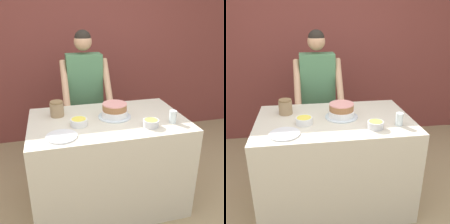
% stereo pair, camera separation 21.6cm
% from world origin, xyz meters
% --- Properties ---
extents(wall_back, '(10.00, 0.05, 2.60)m').
position_xyz_m(wall_back, '(0.00, 2.04, 1.30)').
color(wall_back, brown).
rests_on(wall_back, ground_plane).
extents(counter, '(1.42, 0.89, 0.91)m').
position_xyz_m(counter, '(0.00, 0.44, 0.46)').
color(counter, beige).
rests_on(counter, ground_plane).
extents(person_baker, '(0.54, 0.47, 1.66)m').
position_xyz_m(person_baker, '(-0.10, 1.20, 1.00)').
color(person_baker, '#2D2D38').
rests_on(person_baker, ground_plane).
extents(cake, '(0.31, 0.31, 0.13)m').
position_xyz_m(cake, '(0.07, 0.47, 0.98)').
color(cake, silver).
rests_on(cake, counter).
extents(frosting_bowl_olive, '(0.14, 0.14, 0.06)m').
position_xyz_m(frosting_bowl_olive, '(0.32, 0.19, 0.95)').
color(frosting_bowl_olive, silver).
rests_on(frosting_bowl_olive, counter).
extents(frosting_bowl_yellow, '(0.15, 0.15, 0.06)m').
position_xyz_m(frosting_bowl_yellow, '(-0.28, 0.36, 0.95)').
color(frosting_bowl_yellow, white).
rests_on(frosting_bowl_yellow, counter).
extents(drinking_glass, '(0.06, 0.06, 0.11)m').
position_xyz_m(drinking_glass, '(0.54, 0.22, 0.97)').
color(drinking_glass, silver).
rests_on(drinking_glass, counter).
extents(ceramic_plate, '(0.25, 0.25, 0.01)m').
position_xyz_m(ceramic_plate, '(-0.44, 0.18, 0.92)').
color(ceramic_plate, silver).
rests_on(ceramic_plate, counter).
extents(stoneware_jar, '(0.13, 0.13, 0.15)m').
position_xyz_m(stoneware_jar, '(-0.45, 0.63, 0.98)').
color(stoneware_jar, '#9E7F5B').
rests_on(stoneware_jar, counter).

